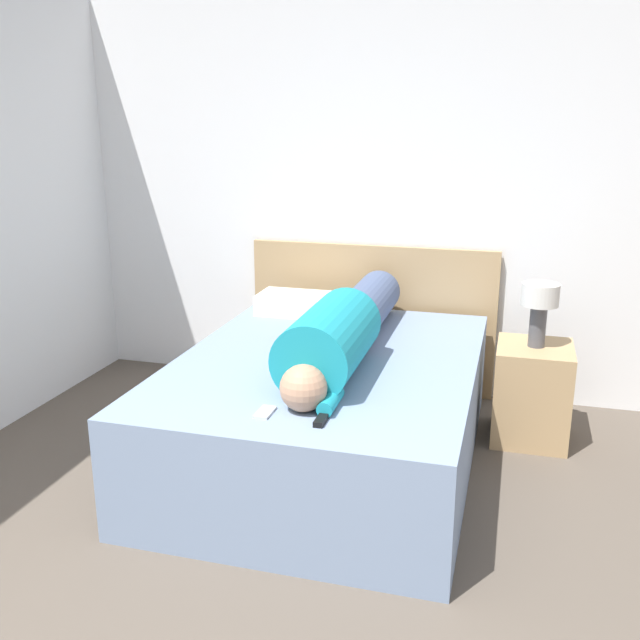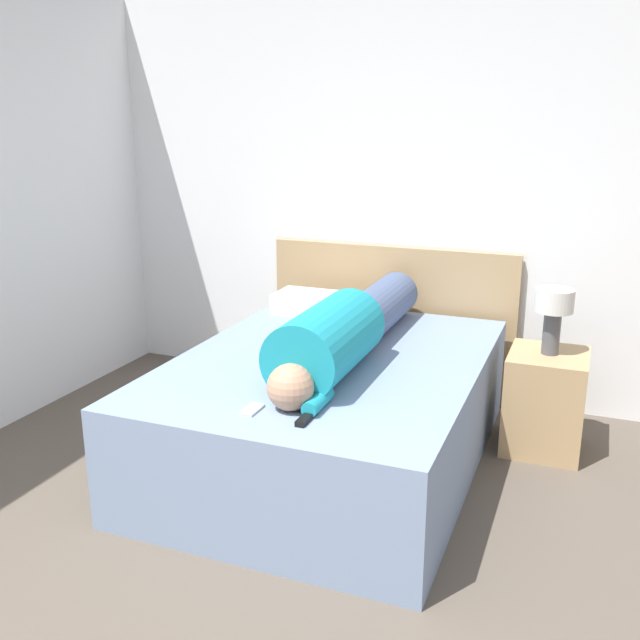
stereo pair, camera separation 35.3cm
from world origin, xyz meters
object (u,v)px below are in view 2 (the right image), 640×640
object	(u,v)px
tv_remote	(306,418)
cell_phone	(252,410)
table_lamp	(554,310)
person_lying	(346,330)
pillow_near_headboard	(323,304)
nightstand	(545,401)
bed	(331,410)

from	to	relation	value
tv_remote	cell_phone	size ratio (longest dim) A/B	1.15
table_lamp	tv_remote	world-z (taller)	table_lamp
table_lamp	person_lying	bearing A→B (deg)	-149.95
person_lying	pillow_near_headboard	bearing A→B (deg)	119.09
nightstand	cell_phone	size ratio (longest dim) A/B	4.32
nightstand	table_lamp	size ratio (longest dim) A/B	1.55
pillow_near_headboard	nightstand	bearing A→B (deg)	-8.30
bed	tv_remote	xyz separation A→B (m)	(0.18, -0.78, 0.31)
pillow_near_headboard	cell_phone	bearing A→B (deg)	-79.83
person_lying	cell_phone	distance (m)	0.82
person_lying	pillow_near_headboard	world-z (taller)	person_lying
nightstand	person_lying	world-z (taller)	person_lying
pillow_near_headboard	cell_phone	world-z (taller)	pillow_near_headboard
table_lamp	tv_remote	xyz separation A→B (m)	(-0.87, -1.36, -0.21)
pillow_near_headboard	cell_phone	xyz separation A→B (m)	(0.28, -1.56, -0.06)
pillow_near_headboard	table_lamp	bearing A→B (deg)	-8.30
table_lamp	nightstand	bearing A→B (deg)	180.00
bed	table_lamp	bearing A→B (deg)	28.74
person_lying	cell_phone	size ratio (longest dim) A/B	13.78
bed	person_lying	size ratio (longest dim) A/B	1.16
nightstand	table_lamp	distance (m)	0.53
pillow_near_headboard	person_lying	bearing A→B (deg)	-60.91
tv_remote	bed	bearing A→B (deg)	103.21
bed	pillow_near_headboard	world-z (taller)	pillow_near_headboard
bed	cell_phone	world-z (taller)	cell_phone
person_lying	tv_remote	distance (m)	0.82
person_lying	pillow_near_headboard	xyz separation A→B (m)	(-0.43, 0.77, -0.09)
table_lamp	tv_remote	bearing A→B (deg)	-122.66
person_lying	table_lamp	bearing A→B (deg)	30.05
pillow_near_headboard	tv_remote	size ratio (longest dim) A/B	4.15
bed	table_lamp	size ratio (longest dim) A/B	5.73
table_lamp	tv_remote	size ratio (longest dim) A/B	2.42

